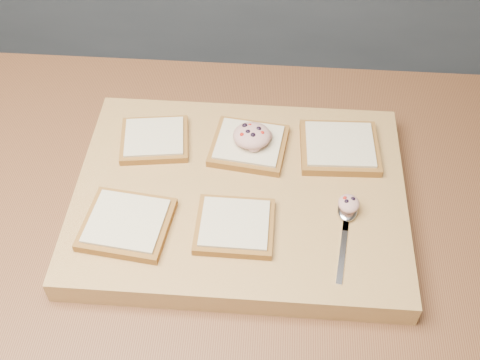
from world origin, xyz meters
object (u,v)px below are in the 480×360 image
object	(u,v)px
cutting_board	(240,197)
tuna_salad_dollop	(252,135)
spoon	(347,216)
bread_far_center	(249,145)

from	to	relation	value
cutting_board	tuna_salad_dollop	size ratio (longest dim) A/B	8.30
cutting_board	spoon	bearing A→B (deg)	-15.51
cutting_board	tuna_salad_dollop	distance (m)	0.10
tuna_salad_dollop	spoon	size ratio (longest dim) A/B	0.40
spoon	tuna_salad_dollop	bearing A→B (deg)	138.75
spoon	cutting_board	bearing A→B (deg)	164.49
cutting_board	bread_far_center	size ratio (longest dim) A/B	3.89
bread_far_center	spoon	world-z (taller)	bread_far_center
cutting_board	tuna_salad_dollop	xyz separation A→B (m)	(0.01, 0.09, 0.05)
cutting_board	tuna_salad_dollop	world-z (taller)	tuna_salad_dollop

